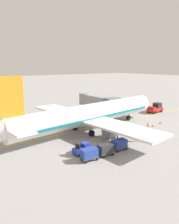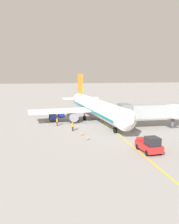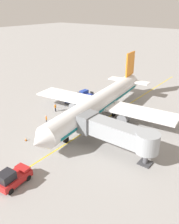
{
  "view_description": "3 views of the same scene",
  "coord_description": "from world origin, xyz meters",
  "px_view_note": "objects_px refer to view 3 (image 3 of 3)",
  "views": [
    {
      "loc": [
        31.46,
        -23.75,
        12.09
      ],
      "look_at": [
        2.27,
        -2.57,
        3.87
      ],
      "focal_mm": 33.45,
      "sensor_mm": 36.0,
      "label": 1
    },
    {
      "loc": [
        12.8,
        51.5,
        11.02
      ],
      "look_at": [
        3.63,
        1.43,
        2.71
      ],
      "focal_mm": 38.94,
      "sensor_mm": 36.0,
      "label": 2
    },
    {
      "loc": [
        -23.1,
        34.02,
        20.77
      ],
      "look_at": [
        -0.17,
        3.71,
        3.54
      ],
      "focal_mm": 38.12,
      "sensor_mm": 36.0,
      "label": 3
    }
  ],
  "objects_px": {
    "baggage_tug_lead": "(90,96)",
    "safety_cone_nose_left": "(38,131)",
    "jet_bridge": "(117,132)",
    "parked_airliner": "(100,102)",
    "baggage_cart_third_in_train": "(84,93)",
    "safety_cone_nose_right": "(26,139)",
    "baggage_cart_front": "(70,99)",
    "ground_crew_wing_walker": "(73,108)",
    "pushback_tractor": "(13,178)",
    "baggage_cart_second_in_train": "(77,96)",
    "ground_crew_marshaller": "(55,107)",
    "ground_crew_loader": "(46,119)"
  },
  "relations": [
    {
      "from": "baggage_tug_lead",
      "to": "safety_cone_nose_left",
      "type": "bearing_deg",
      "value": 97.36
    },
    {
      "from": "jet_bridge",
      "to": "parked_airliner",
      "type": "bearing_deg",
      "value": -43.82
    },
    {
      "from": "jet_bridge",
      "to": "baggage_cart_third_in_train",
      "type": "relative_size",
      "value": 4.4
    },
    {
      "from": "safety_cone_nose_left",
      "to": "safety_cone_nose_right",
      "type": "bearing_deg",
      "value": 99.84
    },
    {
      "from": "baggage_cart_front",
      "to": "safety_cone_nose_left",
      "type": "relative_size",
      "value": 5.0
    },
    {
      "from": "ground_crew_wing_walker",
      "to": "safety_cone_nose_left",
      "type": "xyz_separation_m",
      "value": [
        -0.9,
        10.51,
        -0.66
      ]
    },
    {
      "from": "pushback_tractor",
      "to": "safety_cone_nose_left",
      "type": "relative_size",
      "value": 7.72
    },
    {
      "from": "baggage_cart_front",
      "to": "ground_crew_wing_walker",
      "type": "height_order",
      "value": "ground_crew_wing_walker"
    },
    {
      "from": "baggage_cart_second_in_train",
      "to": "safety_cone_nose_left",
      "type": "relative_size",
      "value": 5.0
    },
    {
      "from": "baggage_tug_lead",
      "to": "safety_cone_nose_right",
      "type": "relative_size",
      "value": 4.48
    },
    {
      "from": "ground_crew_marshaller",
      "to": "safety_cone_nose_left",
      "type": "distance_m",
      "value": 9.33
    },
    {
      "from": "safety_cone_nose_right",
      "to": "baggage_cart_second_in_train",
      "type": "bearing_deg",
      "value": -74.79
    },
    {
      "from": "safety_cone_nose_right",
      "to": "baggage_tug_lead",
      "type": "bearing_deg",
      "value": -82.28
    },
    {
      "from": "safety_cone_nose_left",
      "to": "ground_crew_marshaller",
      "type": "bearing_deg",
      "value": -64.8
    },
    {
      "from": "baggage_tug_lead",
      "to": "baggage_cart_third_in_train",
      "type": "relative_size",
      "value": 0.9
    },
    {
      "from": "baggage_tug_lead",
      "to": "baggage_cart_front",
      "type": "xyz_separation_m",
      "value": [
        2.12,
        5.05,
        0.24
      ]
    },
    {
      "from": "ground_crew_wing_walker",
      "to": "safety_cone_nose_left",
      "type": "bearing_deg",
      "value": 94.92
    },
    {
      "from": "baggage_tug_lead",
      "to": "safety_cone_nose_left",
      "type": "xyz_separation_m",
      "value": [
        -2.42,
        18.71,
        -0.42
      ]
    },
    {
      "from": "parked_airliner",
      "to": "ground_crew_wing_walker",
      "type": "bearing_deg",
      "value": 12.64
    },
    {
      "from": "baggage_cart_second_in_train",
      "to": "ground_crew_marshaller",
      "type": "relative_size",
      "value": 1.74
    },
    {
      "from": "parked_airliner",
      "to": "baggage_cart_third_in_train",
      "type": "relative_size",
      "value": 12.67
    },
    {
      "from": "baggage_cart_third_in_train",
      "to": "safety_cone_nose_left",
      "type": "xyz_separation_m",
      "value": [
        -4.69,
        19.13,
        -0.66
      ]
    },
    {
      "from": "pushback_tractor",
      "to": "baggage_cart_second_in_train",
      "type": "distance_m",
      "value": 30.2
    },
    {
      "from": "baggage_cart_front",
      "to": "safety_cone_nose_right",
      "type": "relative_size",
      "value": 5.0
    },
    {
      "from": "baggage_tug_lead",
      "to": "baggage_cart_front",
      "type": "height_order",
      "value": "baggage_tug_lead"
    },
    {
      "from": "safety_cone_nose_right",
      "to": "baggage_cart_front",
      "type": "bearing_deg",
      "value": -73.16
    },
    {
      "from": "parked_airliner",
      "to": "ground_crew_loader",
      "type": "bearing_deg",
      "value": 53.5
    },
    {
      "from": "jet_bridge",
      "to": "baggage_cart_second_in_train",
      "type": "relative_size",
      "value": 4.4
    },
    {
      "from": "ground_crew_loader",
      "to": "safety_cone_nose_right",
      "type": "distance_m",
      "value": 6.71
    },
    {
      "from": "safety_cone_nose_right",
      "to": "ground_crew_wing_walker",
      "type": "bearing_deg",
      "value": -83.94
    },
    {
      "from": "ground_crew_loader",
      "to": "ground_crew_marshaller",
      "type": "height_order",
      "value": "same"
    },
    {
      "from": "baggage_cart_third_in_train",
      "to": "pushback_tractor",
      "type": "bearing_deg",
      "value": 112.52
    },
    {
      "from": "ground_crew_loader",
      "to": "safety_cone_nose_right",
      "type": "xyz_separation_m",
      "value": [
        -1.8,
        6.43,
        -0.66
      ]
    },
    {
      "from": "ground_crew_marshaller",
      "to": "ground_crew_loader",
      "type": "bearing_deg",
      "value": 117.77
    },
    {
      "from": "baggage_cart_second_in_train",
      "to": "ground_crew_loader",
      "type": "height_order",
      "value": "ground_crew_loader"
    },
    {
      "from": "parked_airliner",
      "to": "ground_crew_marshaller",
      "type": "bearing_deg",
      "value": 20.8
    },
    {
      "from": "pushback_tractor",
      "to": "ground_crew_marshaller",
      "type": "xyz_separation_m",
      "value": [
        11.77,
        -19.45,
        -0.15
      ]
    },
    {
      "from": "baggage_tug_lead",
      "to": "baggage_cart_front",
      "type": "relative_size",
      "value": 0.9
    },
    {
      "from": "baggage_cart_front",
      "to": "ground_crew_loader",
      "type": "height_order",
      "value": "ground_crew_loader"
    },
    {
      "from": "baggage_cart_third_in_train",
      "to": "ground_crew_wing_walker",
      "type": "xyz_separation_m",
      "value": [
        -3.79,
        8.62,
        0.0
      ]
    },
    {
      "from": "jet_bridge",
      "to": "pushback_tractor",
      "type": "relative_size",
      "value": 2.85
    },
    {
      "from": "baggage_cart_second_in_train",
      "to": "baggage_tug_lead",
      "type": "bearing_deg",
      "value": -135.85
    },
    {
      "from": "pushback_tractor",
      "to": "baggage_tug_lead",
      "type": "bearing_deg",
      "value": -71.02
    },
    {
      "from": "baggage_tug_lead",
      "to": "baggage_cart_third_in_train",
      "type": "height_order",
      "value": "baggage_tug_lead"
    },
    {
      "from": "baggage_cart_front",
      "to": "baggage_cart_third_in_train",
      "type": "xyz_separation_m",
      "value": [
        0.15,
        -5.47,
        0.0
      ]
    },
    {
      "from": "baggage_cart_front",
      "to": "baggage_cart_second_in_train",
      "type": "distance_m",
      "value": 2.77
    },
    {
      "from": "pushback_tractor",
      "to": "safety_cone_nose_left",
      "type": "bearing_deg",
      "value": -54.7
    },
    {
      "from": "baggage_cart_third_in_train",
      "to": "ground_crew_marshaller",
      "type": "distance_m",
      "value": 10.74
    },
    {
      "from": "ground_crew_wing_walker",
      "to": "ground_crew_loader",
      "type": "xyz_separation_m",
      "value": [
        0.35,
        7.23,
        0.0
      ]
    },
    {
      "from": "ground_crew_marshaller",
      "to": "safety_cone_nose_right",
      "type": "relative_size",
      "value": 2.86
    }
  ]
}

